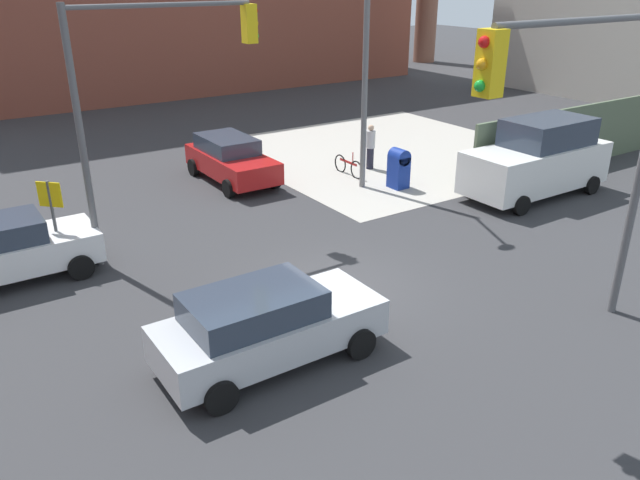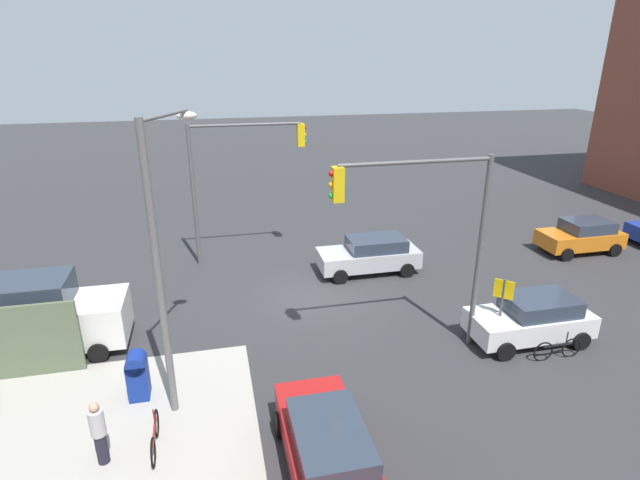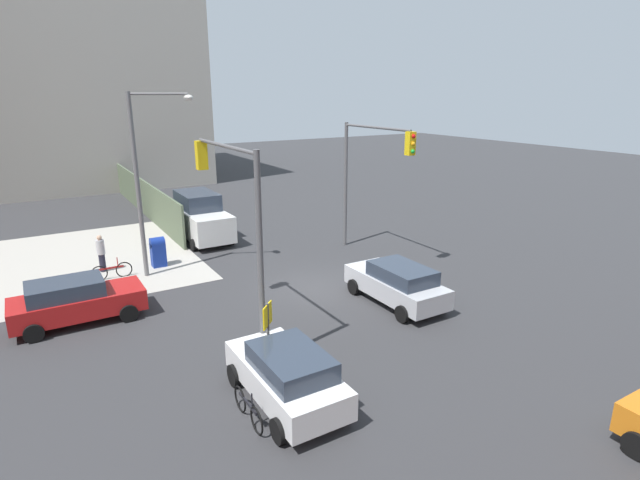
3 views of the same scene
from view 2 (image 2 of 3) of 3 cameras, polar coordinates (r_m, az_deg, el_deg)
The scene contains 14 objects.
ground_plane at distance 20.45m, azimuth -0.76°, elevation -6.53°, with size 120.00×120.00×0.00m, color #333335.
traffic_signal_nw_corner at distance 15.47m, azimuth 12.09°, elevation 2.34°, with size 5.09×0.36×6.50m.
traffic_signal_se_corner at distance 22.82m, azimuth -9.44°, elevation 8.44°, with size 5.27×0.36×6.50m.
street_lamp_corner at distance 13.24m, azimuth -17.52°, elevation -0.91°, with size 1.35×2.48×8.00m.
warning_sign_two_way at distance 17.71m, azimuth 20.10°, elevation -6.51°, with size 0.48×0.48×2.40m.
mailbox_blue at distance 15.60m, azimuth -20.14°, elevation -14.19°, with size 0.56×0.64×1.43m.
coupe_silver at distance 22.49m, azimuth 5.76°, elevation -1.65°, with size 4.49×2.02×1.62m.
sedan_orange at distance 27.85m, azimuth 27.71°, elevation 0.44°, with size 3.95×2.02×1.62m.
hatchback_red at distance 12.41m, azimuth 0.83°, elevation -22.62°, with size 2.02×4.42×1.62m.
hatchback_white at distance 18.68m, azimuth 23.03°, elevation -8.23°, with size 4.12×2.02×1.62m.
van_white_delivery at distance 18.84m, azimuth -29.69°, elevation -7.64°, with size 5.40×2.32×2.62m.
pedestrian_crossing at distance 13.73m, azimuth -23.97°, elevation -19.41°, with size 0.36×0.36×1.74m.
bicycle_leaning_on_fence at distance 14.03m, azimuth -18.35°, elevation -20.55°, with size 0.05×1.75×0.97m.
bicycle_at_crosswalk at distance 18.22m, azimuth 25.51°, elevation -11.20°, with size 1.75×0.05×0.97m.
Camera 2 is at (3.76, 17.78, 9.36)m, focal length 28.00 mm.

